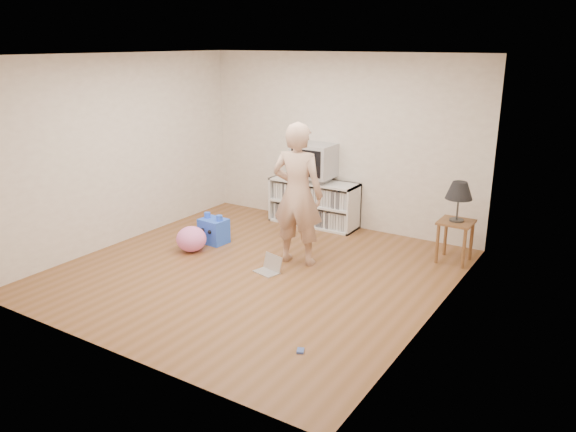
{
  "coord_description": "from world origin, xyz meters",
  "views": [
    {
      "loc": [
        3.8,
        -5.26,
        2.75
      ],
      "look_at": [
        0.24,
        0.4,
        0.66
      ],
      "focal_mm": 35.0,
      "sensor_mm": 36.0,
      "label": 1
    }
  ],
  "objects_px": {
    "side_table": "(455,231)",
    "person": "(298,194)",
    "media_unit": "(314,203)",
    "plush_pink": "(191,239)",
    "crt_tv": "(314,160)",
    "table_lamp": "(459,191)",
    "laptop": "(270,267)",
    "plush_blue": "(214,230)",
    "dvd_deck": "(314,179)"
  },
  "relations": [
    {
      "from": "media_unit",
      "to": "plush_pink",
      "type": "distance_m",
      "value": 2.1
    },
    {
      "from": "plush_blue",
      "to": "plush_pink",
      "type": "xyz_separation_m",
      "value": [
        -0.04,
        -0.42,
        -0.01
      ]
    },
    {
      "from": "media_unit",
      "to": "plush_pink",
      "type": "xyz_separation_m",
      "value": [
        -0.83,
        -1.92,
        -0.18
      ]
    },
    {
      "from": "table_lamp",
      "to": "plush_pink",
      "type": "bearing_deg",
      "value": -153.9
    },
    {
      "from": "side_table",
      "to": "person",
      "type": "distance_m",
      "value": 2.09
    },
    {
      "from": "table_lamp",
      "to": "plush_blue",
      "type": "height_order",
      "value": "table_lamp"
    },
    {
      "from": "person",
      "to": "plush_pink",
      "type": "distance_m",
      "value": 1.66
    },
    {
      "from": "plush_pink",
      "to": "crt_tv",
      "type": "bearing_deg",
      "value": 66.44
    },
    {
      "from": "side_table",
      "to": "plush_blue",
      "type": "height_order",
      "value": "side_table"
    },
    {
      "from": "crt_tv",
      "to": "person",
      "type": "relative_size",
      "value": 0.33
    },
    {
      "from": "media_unit",
      "to": "person",
      "type": "height_order",
      "value": "person"
    },
    {
      "from": "side_table",
      "to": "table_lamp",
      "type": "height_order",
      "value": "table_lamp"
    },
    {
      "from": "media_unit",
      "to": "laptop",
      "type": "xyz_separation_m",
      "value": [
        0.47,
        -1.95,
        -0.29
      ]
    },
    {
      "from": "side_table",
      "to": "table_lamp",
      "type": "xyz_separation_m",
      "value": [
        0.0,
        0.0,
        0.53
      ]
    },
    {
      "from": "table_lamp",
      "to": "laptop",
      "type": "xyz_separation_m",
      "value": [
        -1.83,
        -1.56,
        -0.88
      ]
    },
    {
      "from": "side_table",
      "to": "plush_pink",
      "type": "bearing_deg",
      "value": -153.9
    },
    {
      "from": "media_unit",
      "to": "crt_tv",
      "type": "height_order",
      "value": "crt_tv"
    },
    {
      "from": "table_lamp",
      "to": "person",
      "type": "bearing_deg",
      "value": -147.04
    },
    {
      "from": "dvd_deck",
      "to": "side_table",
      "type": "relative_size",
      "value": 0.82
    },
    {
      "from": "media_unit",
      "to": "table_lamp",
      "type": "relative_size",
      "value": 2.72
    },
    {
      "from": "media_unit",
      "to": "plush_blue",
      "type": "height_order",
      "value": "media_unit"
    },
    {
      "from": "plush_blue",
      "to": "person",
      "type": "bearing_deg",
      "value": 4.68
    },
    {
      "from": "plush_pink",
      "to": "side_table",
      "type": "bearing_deg",
      "value": 26.1
    },
    {
      "from": "laptop",
      "to": "plush_pink",
      "type": "xyz_separation_m",
      "value": [
        -1.3,
        0.03,
        0.12
      ]
    },
    {
      "from": "crt_tv",
      "to": "plush_pink",
      "type": "relative_size",
      "value": 1.47
    },
    {
      "from": "crt_tv",
      "to": "plush_pink",
      "type": "height_order",
      "value": "crt_tv"
    },
    {
      "from": "plush_blue",
      "to": "plush_pink",
      "type": "bearing_deg",
      "value": -91.29
    },
    {
      "from": "person",
      "to": "crt_tv",
      "type": "bearing_deg",
      "value": -77.25
    },
    {
      "from": "dvd_deck",
      "to": "table_lamp",
      "type": "xyz_separation_m",
      "value": [
        2.3,
        -0.37,
        0.21
      ]
    },
    {
      "from": "dvd_deck",
      "to": "media_unit",
      "type": "bearing_deg",
      "value": 90.0
    },
    {
      "from": "crt_tv",
      "to": "plush_pink",
      "type": "bearing_deg",
      "value": -113.56
    },
    {
      "from": "media_unit",
      "to": "crt_tv",
      "type": "xyz_separation_m",
      "value": [
        0.0,
        -0.02,
        0.67
      ]
    },
    {
      "from": "dvd_deck",
      "to": "plush_pink",
      "type": "bearing_deg",
      "value": -113.53
    },
    {
      "from": "table_lamp",
      "to": "laptop",
      "type": "distance_m",
      "value": 2.56
    },
    {
      "from": "table_lamp",
      "to": "laptop",
      "type": "height_order",
      "value": "table_lamp"
    },
    {
      "from": "media_unit",
      "to": "person",
      "type": "relative_size",
      "value": 0.77
    },
    {
      "from": "dvd_deck",
      "to": "side_table",
      "type": "xyz_separation_m",
      "value": [
        2.3,
        -0.37,
        -0.32
      ]
    },
    {
      "from": "dvd_deck",
      "to": "side_table",
      "type": "distance_m",
      "value": 2.35
    },
    {
      "from": "crt_tv",
      "to": "person",
      "type": "xyz_separation_m",
      "value": [
        0.6,
        -1.47,
        -0.11
      ]
    },
    {
      "from": "person",
      "to": "media_unit",
      "type": "bearing_deg",
      "value": -77.5
    },
    {
      "from": "laptop",
      "to": "plush_blue",
      "type": "distance_m",
      "value": 1.35
    },
    {
      "from": "crt_tv",
      "to": "plush_blue",
      "type": "bearing_deg",
      "value": -118.03
    },
    {
      "from": "side_table",
      "to": "plush_pink",
      "type": "height_order",
      "value": "side_table"
    },
    {
      "from": "person",
      "to": "plush_blue",
      "type": "xyz_separation_m",
      "value": [
        -1.38,
        -0.0,
        -0.73
      ]
    },
    {
      "from": "media_unit",
      "to": "table_lamp",
      "type": "xyz_separation_m",
      "value": [
        2.3,
        -0.39,
        0.59
      ]
    },
    {
      "from": "person",
      "to": "laptop",
      "type": "bearing_deg",
      "value": 65.74
    },
    {
      "from": "crt_tv",
      "to": "media_unit",
      "type": "bearing_deg",
      "value": 90.0
    },
    {
      "from": "side_table",
      "to": "media_unit",
      "type": "bearing_deg",
      "value": 170.49
    },
    {
      "from": "person",
      "to": "laptop",
      "type": "height_order",
      "value": "person"
    },
    {
      "from": "media_unit",
      "to": "side_table",
      "type": "height_order",
      "value": "media_unit"
    }
  ]
}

